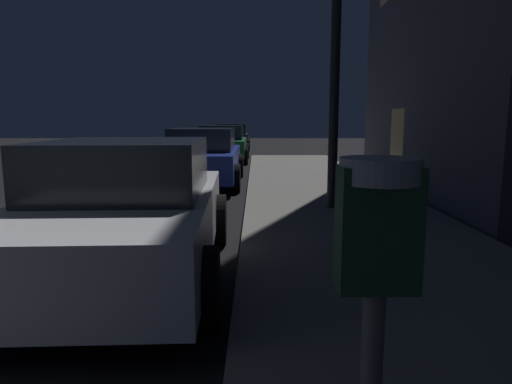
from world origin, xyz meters
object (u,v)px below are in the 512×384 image
car_white (129,211)px  parking_meter (376,297)px  car_blue (205,157)px  car_black (233,137)px  car_green (224,144)px

car_white → parking_meter: bearing=-65.4°
parking_meter → car_white: size_ratio=0.34×
car_blue → car_white: bearing=-90.0°
car_white → car_blue: (0.00, 6.95, 0.00)m
parking_meter → car_black: (-1.63, 23.97, -0.49)m
car_white → car_blue: same height
parking_meter → car_blue: 10.65m
car_white → car_black: same height
car_white → car_green: bearing=90.0°
parking_meter → car_white: parking_meter is taller
car_white → car_black: (0.00, 20.40, 0.02)m
car_black → parking_meter: bearing=-86.1°
car_white → car_black: bearing=90.0°
parking_meter → car_green: parking_meter is taller
car_blue → parking_meter: bearing=-81.2°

